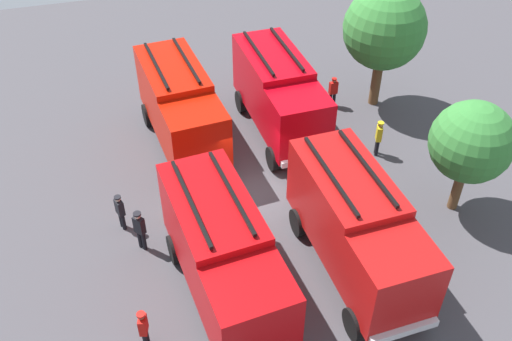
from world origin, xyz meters
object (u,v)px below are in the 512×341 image
at_px(fire_truck_1, 223,253).
at_px(traffic_cone_2, 171,213).
at_px(fire_truck_2, 279,93).
at_px(firefighter_3, 140,228).
at_px(firefighter_0, 379,136).
at_px(traffic_cone_0, 219,194).
at_px(tree_1, 471,142).
at_px(traffic_cone_1, 315,109).
at_px(fire_truck_3, 357,225).
at_px(tree_0, 384,29).
at_px(fire_truck_0, 181,106).
at_px(firefighter_4, 120,211).
at_px(firefighter_1, 333,91).
at_px(firefighter_2, 144,328).

relative_size(fire_truck_1, traffic_cone_2, 11.04).
bearing_deg(fire_truck_2, firefighter_3, -53.18).
relative_size(firefighter_0, traffic_cone_0, 2.51).
relative_size(tree_1, traffic_cone_1, 7.18).
bearing_deg(firefighter_0, tree_1, -49.28).
bearing_deg(fire_truck_3, tree_0, 148.19).
bearing_deg(fire_truck_2, fire_truck_3, -2.35).
distance_m(firefighter_0, traffic_cone_2, 9.97).
bearing_deg(traffic_cone_2, tree_0, 115.50).
bearing_deg(fire_truck_0, firefighter_4, -40.19).
bearing_deg(fire_truck_1, tree_1, 94.25).
distance_m(firefighter_4, traffic_cone_0, 4.10).
height_order(traffic_cone_0, traffic_cone_2, traffic_cone_0).
distance_m(firefighter_4, tree_1, 13.71).
bearing_deg(traffic_cone_1, fire_truck_0, -85.28).
height_order(fire_truck_0, fire_truck_3, same).
distance_m(tree_0, tree_1, 8.22).
xyz_separation_m(fire_truck_2, firefighter_1, (-1.31, 3.39, -1.26)).
height_order(fire_truck_3, traffic_cone_1, fire_truck_3).
xyz_separation_m(tree_0, tree_1, (8.17, -0.34, -0.82)).
height_order(fire_truck_1, tree_1, tree_1).
height_order(firefighter_1, tree_0, tree_0).
distance_m(fire_truck_3, firefighter_2, 7.88).
bearing_deg(traffic_cone_2, firefighter_1, 122.00).
bearing_deg(tree_0, firefighter_3, -62.43).
xyz_separation_m(fire_truck_0, fire_truck_1, (9.11, -0.30, 0.00)).
xyz_separation_m(fire_truck_1, fire_truck_2, (-8.88, 4.91, 0.00)).
bearing_deg(fire_truck_2, tree_1, 34.56).
bearing_deg(fire_truck_3, fire_truck_1, -92.69).
height_order(firefighter_4, traffic_cone_0, firefighter_4).
distance_m(fire_truck_1, firefighter_0, 10.51).
distance_m(firefighter_1, firefighter_3, 12.92).
relative_size(fire_truck_0, fire_truck_2, 1.02).
height_order(fire_truck_2, firefighter_0, fire_truck_2).
distance_m(fire_truck_2, firefighter_0, 4.99).
distance_m(tree_1, traffic_cone_1, 9.06).
distance_m(fire_truck_0, traffic_cone_0, 4.67).
height_order(fire_truck_0, firefighter_4, fire_truck_0).
bearing_deg(fire_truck_1, firefighter_2, -72.26).
bearing_deg(tree_1, traffic_cone_0, -109.10).
relative_size(firefighter_1, traffic_cone_2, 2.42).
xyz_separation_m(fire_truck_1, fire_truck_3, (0.07, 4.75, 0.00)).
distance_m(firefighter_2, tree_0, 17.70).
height_order(firefighter_3, firefighter_4, firefighter_3).
height_order(fire_truck_1, traffic_cone_1, fire_truck_1).
relative_size(fire_truck_1, firefighter_3, 4.03).
distance_m(traffic_cone_0, traffic_cone_1, 7.84).
height_order(firefighter_1, firefighter_2, firefighter_2).
relative_size(fire_truck_3, traffic_cone_0, 10.29).
bearing_deg(tree_0, fire_truck_2, -80.27).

